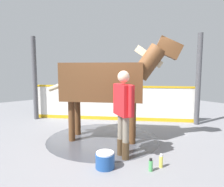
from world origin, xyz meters
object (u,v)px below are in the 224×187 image
(wash_bucket, at_px, (105,160))
(bottle_shampoo, at_px, (161,161))
(handler, at_px, (123,108))
(bottle_spray, at_px, (151,165))
(horse, at_px, (108,81))

(wash_bucket, height_order, bottle_shampoo, wash_bucket)
(handler, bearing_deg, bottle_spray, 104.55)
(horse, distance_m, bottle_spray, 2.32)
(handler, xyz_separation_m, bottle_spray, (0.75, -0.02, -0.92))
(horse, height_order, wash_bucket, horse)
(horse, bearing_deg, bottle_spray, -57.47)
(handler, distance_m, wash_bucket, 1.06)
(bottle_shampoo, relative_size, bottle_spray, 1.10)
(horse, bearing_deg, wash_bucket, -83.06)
(wash_bucket, bearing_deg, handler, 104.61)
(wash_bucket, xyz_separation_m, bottle_spray, (0.60, 0.55, -0.04))
(bottle_shampoo, bearing_deg, handler, -163.11)
(wash_bucket, bearing_deg, bottle_shampoo, 52.22)
(horse, relative_size, bottle_shampoo, 10.01)
(handler, xyz_separation_m, bottle_shampoo, (0.78, 0.24, -0.91))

